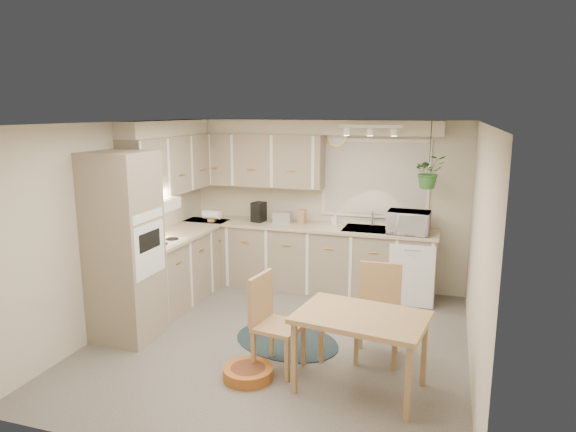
{
  "coord_description": "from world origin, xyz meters",
  "views": [
    {
      "loc": [
        1.7,
        -5.03,
        2.52
      ],
      "look_at": [
        -0.07,
        0.55,
        1.32
      ],
      "focal_mm": 32.0,
      "sensor_mm": 36.0,
      "label": 1
    }
  ],
  "objects_px": {
    "chair_back": "(378,314)",
    "microwave": "(409,220)",
    "dining_table": "(360,352)",
    "chair_left": "(279,324)",
    "pet_bed": "(248,373)",
    "braided_rug": "(287,341)"
  },
  "relations": [
    {
      "from": "pet_bed",
      "to": "dining_table",
      "type": "bearing_deg",
      "value": 7.76
    },
    {
      "from": "chair_back",
      "to": "pet_bed",
      "type": "xyz_separation_m",
      "value": [
        -1.11,
        -0.78,
        -0.43
      ]
    },
    {
      "from": "chair_back",
      "to": "pet_bed",
      "type": "relative_size",
      "value": 2.02
    },
    {
      "from": "dining_table",
      "to": "chair_left",
      "type": "height_order",
      "value": "chair_left"
    },
    {
      "from": "chair_left",
      "to": "pet_bed",
      "type": "bearing_deg",
      "value": -30.42
    },
    {
      "from": "chair_left",
      "to": "microwave",
      "type": "distance_m",
      "value": 2.58
    },
    {
      "from": "dining_table",
      "to": "pet_bed",
      "type": "distance_m",
      "value": 1.1
    },
    {
      "from": "pet_bed",
      "to": "microwave",
      "type": "distance_m",
      "value": 3.03
    },
    {
      "from": "dining_table",
      "to": "chair_left",
      "type": "distance_m",
      "value": 0.84
    },
    {
      "from": "dining_table",
      "to": "microwave",
      "type": "xyz_separation_m",
      "value": [
        0.2,
        2.4,
        0.76
      ]
    },
    {
      "from": "braided_rug",
      "to": "microwave",
      "type": "relative_size",
      "value": 2.29
    },
    {
      "from": "braided_rug",
      "to": "pet_bed",
      "type": "xyz_separation_m",
      "value": [
        -0.11,
        -0.88,
        0.05
      ]
    },
    {
      "from": "dining_table",
      "to": "chair_back",
      "type": "xyz_separation_m",
      "value": [
        0.07,
        0.64,
        0.13
      ]
    },
    {
      "from": "chair_back",
      "to": "microwave",
      "type": "height_order",
      "value": "microwave"
    },
    {
      "from": "dining_table",
      "to": "microwave",
      "type": "height_order",
      "value": "microwave"
    },
    {
      "from": "dining_table",
      "to": "pet_bed",
      "type": "xyz_separation_m",
      "value": [
        -1.05,
        -0.14,
        -0.31
      ]
    },
    {
      "from": "chair_left",
      "to": "chair_back",
      "type": "height_order",
      "value": "chair_back"
    },
    {
      "from": "dining_table",
      "to": "braided_rug",
      "type": "xyz_separation_m",
      "value": [
        -0.94,
        0.74,
        -0.36
      ]
    },
    {
      "from": "dining_table",
      "to": "braided_rug",
      "type": "distance_m",
      "value": 1.25
    },
    {
      "from": "chair_back",
      "to": "microwave",
      "type": "bearing_deg",
      "value": -97.08
    },
    {
      "from": "dining_table",
      "to": "chair_left",
      "type": "relative_size",
      "value": 1.2
    },
    {
      "from": "chair_back",
      "to": "microwave",
      "type": "relative_size",
      "value": 1.8
    }
  ]
}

